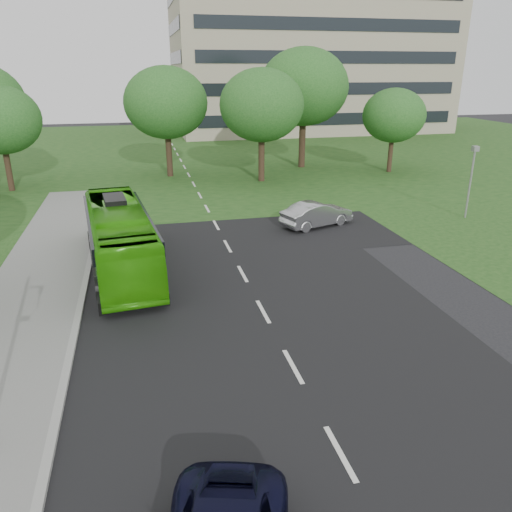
# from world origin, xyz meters

# --- Properties ---
(ground) EXTENTS (160.00, 160.00, 0.00)m
(ground) POSITION_xyz_m (0.00, 0.00, 0.00)
(ground) COLOR black
(ground) RESTS_ON ground
(street_surfaces) EXTENTS (120.00, 120.00, 0.15)m
(street_surfaces) POSITION_xyz_m (-0.38, 22.75, 0.03)
(street_surfaces) COLOR black
(street_surfaces) RESTS_ON ground
(office_building) EXTENTS (40.10, 20.10, 25.00)m
(office_building) POSITION_xyz_m (21.96, 61.96, 12.50)
(office_building) COLOR tan
(office_building) RESTS_ON ground
(tree_park_a) EXTENTS (6.03, 6.03, 8.01)m
(tree_park_a) POSITION_xyz_m (-14.28, 26.97, 5.44)
(tree_park_a) COLOR black
(tree_park_a) RESTS_ON ground
(tree_park_b) EXTENTS (7.15, 7.15, 9.37)m
(tree_park_b) POSITION_xyz_m (-1.65, 29.88, 6.32)
(tree_park_b) COLOR black
(tree_park_b) RESTS_ON ground
(tree_park_c) EXTENTS (6.93, 6.93, 9.21)m
(tree_park_c) POSITION_xyz_m (5.82, 25.97, 6.25)
(tree_park_c) COLOR black
(tree_park_c) RESTS_ON ground
(tree_park_d) EXTENTS (8.33, 8.33, 11.02)m
(tree_park_d) POSITION_xyz_m (11.22, 31.44, 7.46)
(tree_park_d) COLOR black
(tree_park_d) RESTS_ON ground
(tree_park_e) EXTENTS (5.63, 5.63, 7.50)m
(tree_park_e) POSITION_xyz_m (18.43, 27.20, 5.10)
(tree_park_e) COLOR black
(tree_park_e) RESTS_ON ground
(bus) EXTENTS (3.81, 11.19, 3.06)m
(bus) POSITION_xyz_m (-5.50, 8.12, 1.53)
(bus) COLOR #33A60C
(bus) RESTS_ON ground
(sedan) EXTENTS (4.84, 3.02, 1.50)m
(sedan) POSITION_xyz_m (5.98, 12.47, 0.75)
(sedan) COLOR #9F9FA4
(sedan) RESTS_ON ground
(camera_pole) EXTENTS (0.43, 0.38, 4.59)m
(camera_pole) POSITION_xyz_m (16.00, 12.00, 2.96)
(camera_pole) COLOR gray
(camera_pole) RESTS_ON ground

